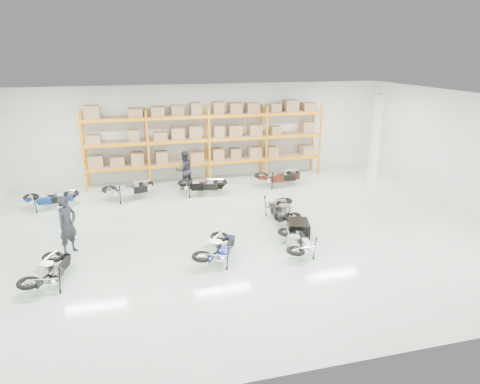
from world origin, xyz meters
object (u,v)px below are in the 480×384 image
object	(u,v)px
person_left	(67,225)
moto_touring_right	(282,206)
moto_back_b	(129,186)
moto_back_d	(279,174)
trailer	(298,229)
moto_back_c	(202,182)
moto_black_far_left	(49,266)
moto_blue_centre	(218,244)
moto_silver_left	(297,238)
moto_back_a	(50,195)
person_back	(184,170)

from	to	relation	value
person_left	moto_touring_right	bearing A→B (deg)	-46.26
moto_back_b	moto_back_d	bearing A→B (deg)	-102.58
trailer	moto_back_c	world-z (taller)	moto_back_c
moto_black_far_left	trailer	distance (m)	7.61
moto_touring_right	moto_blue_centre	bearing A→B (deg)	-129.99
moto_touring_right	moto_back_c	distance (m)	4.41
moto_touring_right	moto_back_b	distance (m)	6.67
person_left	moto_silver_left	bearing A→B (deg)	-67.31
moto_blue_centre	trailer	bearing A→B (deg)	-131.36
moto_touring_right	moto_back_b	size ratio (longest dim) A/B	1.01
trailer	moto_back_c	distance (m)	5.84
moto_silver_left	moto_back_a	size ratio (longest dim) A/B	0.91
moto_blue_centre	person_back	world-z (taller)	person_back
moto_black_far_left	moto_blue_centre	bearing A→B (deg)	-162.28
moto_back_b	person_back	world-z (taller)	person_back
trailer	moto_back_d	xyz separation A→B (m)	(1.36, 5.72, 0.23)
moto_silver_left	moto_blue_centre	bearing A→B (deg)	5.25
moto_back_a	moto_back_d	xyz separation A→B (m)	(9.77, 0.51, 0.04)
moto_touring_right	moto_back_d	bearing A→B (deg)	81.39
moto_blue_centre	moto_black_far_left	xyz separation A→B (m)	(-4.64, -0.20, -0.01)
trailer	person_back	size ratio (longest dim) A/B	0.86
moto_back_a	moto_back_c	world-z (taller)	moto_back_c
moto_silver_left	trailer	size ratio (longest dim) A/B	1.08
trailer	moto_black_far_left	bearing A→B (deg)	-157.83
moto_black_far_left	person_left	bearing A→B (deg)	-83.98
moto_silver_left	person_left	bearing A→B (deg)	-6.50
moto_back_c	moto_back_a	bearing A→B (deg)	104.55
person_left	person_back	xyz separation A→B (m)	(4.30, 5.56, -0.05)
moto_black_far_left	moto_back_a	xyz separation A→B (m)	(-0.88, 6.26, 0.03)
trailer	moto_back_b	size ratio (longest dim) A/B	0.80
moto_black_far_left	moto_touring_right	distance (m)	7.99
moto_touring_right	moto_back_a	xyz separation A→B (m)	(-8.41, 3.61, -0.03)
moto_back_b	person_left	bearing A→B (deg)	144.70
moto_touring_right	person_left	distance (m)	7.28
moto_back_b	person_back	size ratio (longest dim) A/B	1.08
moto_blue_centre	person_left	xyz separation A→B (m)	(-4.33, 1.67, 0.40)
moto_blue_centre	moto_back_b	bearing A→B (deg)	-36.73
moto_blue_centre	person_back	xyz separation A→B (m)	(-0.03, 7.23, 0.34)
moto_silver_left	moto_touring_right	xyz separation A→B (m)	(0.44, 2.59, 0.08)
moto_touring_right	trailer	distance (m)	1.61
trailer	person_back	xyz separation A→B (m)	(-2.93, 6.38, 0.52)
trailer	person_left	distance (m)	7.30
moto_blue_centre	person_back	distance (m)	7.24
moto_silver_left	moto_back_c	xyz separation A→B (m)	(-1.86, 6.35, 0.07)
moto_back_b	moto_black_far_left	bearing A→B (deg)	147.96
moto_back_c	moto_black_far_left	bearing A→B (deg)	153.85
moto_black_far_left	person_left	distance (m)	1.93
moto_back_a	person_left	distance (m)	4.56
moto_back_c	person_back	distance (m)	1.23
moto_back_a	person_back	bearing A→B (deg)	-79.63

